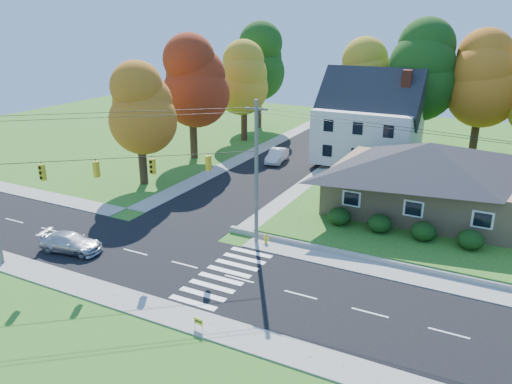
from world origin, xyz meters
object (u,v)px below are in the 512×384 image
Objects in this scene: fire_hydrant at (266,239)px; silver_sedan at (71,243)px; white_car at (277,156)px; ranch_house at (427,175)px.

silver_sedan is at bearing -147.47° from fire_hydrant.
silver_sedan is 6.14× the size of fire_hydrant.
white_car is 6.12× the size of fire_hydrant.
ranch_house is 26.88m from silver_sedan.
white_car reaches higher than fire_hydrant.
fire_hydrant is at bearing -129.24° from ranch_house.
silver_sedan is at bearing -104.75° from white_car.
silver_sedan is 26.50m from white_car.
silver_sedan reaches higher than fire_hydrant.
silver_sedan is 13.23m from fire_hydrant.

